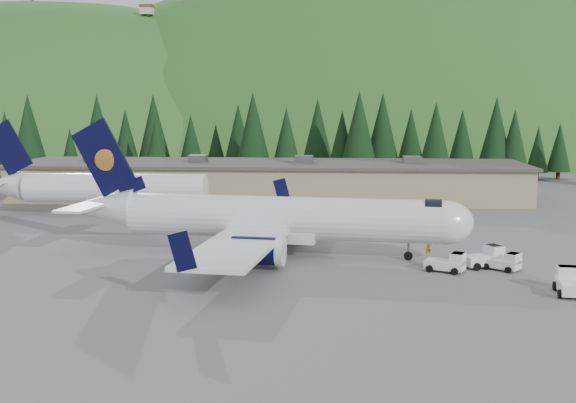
{
  "coord_description": "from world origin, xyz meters",
  "views": [
    {
      "loc": [
        4.83,
        -62.61,
        13.45
      ],
      "look_at": [
        0.0,
        6.0,
        4.0
      ],
      "focal_mm": 45.0,
      "sensor_mm": 36.0,
      "label": 1
    }
  ],
  "objects_px": {
    "second_airliner": "(92,187)",
    "baggage_tug_b": "(505,262)",
    "baggage_tug_d": "(449,263)",
    "baggage_tug_a": "(486,257)",
    "ramp_worker": "(428,247)",
    "airliner": "(271,219)",
    "baggage_tug_c": "(570,282)",
    "terminal_building": "(269,180)"
  },
  "relations": [
    {
      "from": "baggage_tug_d",
      "to": "ramp_worker",
      "type": "distance_m",
      "value": 6.24
    },
    {
      "from": "second_airliner",
      "to": "baggage_tug_d",
      "type": "xyz_separation_m",
      "value": [
        38.61,
        -27.42,
        -2.6
      ]
    },
    {
      "from": "terminal_building",
      "to": "baggage_tug_d",
      "type": "xyz_separation_m",
      "value": [
        18.7,
        -43.42,
        -1.9
      ]
    },
    {
      "from": "baggage_tug_c",
      "to": "baggage_tug_b",
      "type": "bearing_deg",
      "value": 30.87
    },
    {
      "from": "airliner",
      "to": "terminal_building",
      "type": "relative_size",
      "value": 0.51
    },
    {
      "from": "baggage_tug_c",
      "to": "second_airliner",
      "type": "bearing_deg",
      "value": 61.48
    },
    {
      "from": "airliner",
      "to": "terminal_building",
      "type": "xyz_separation_m",
      "value": [
        -3.95,
        37.88,
        -0.6
      ]
    },
    {
      "from": "terminal_building",
      "to": "baggage_tug_b",
      "type": "bearing_deg",
      "value": -61.31
    },
    {
      "from": "baggage_tug_a",
      "to": "baggage_tug_b",
      "type": "distance_m",
      "value": 1.77
    },
    {
      "from": "baggage_tug_a",
      "to": "ramp_worker",
      "type": "distance_m",
      "value": 5.88
    },
    {
      "from": "baggage_tug_d",
      "to": "baggage_tug_a",
      "type": "bearing_deg",
      "value": 56.13
    },
    {
      "from": "second_airliner",
      "to": "baggage_tug_a",
      "type": "distance_m",
      "value": 49.07
    },
    {
      "from": "baggage_tug_c",
      "to": "terminal_building",
      "type": "relative_size",
      "value": 0.05
    },
    {
      "from": "second_airliner",
      "to": "baggage_tug_c",
      "type": "xyz_separation_m",
      "value": [
        46.23,
        -33.51,
        -2.52
      ]
    },
    {
      "from": "airliner",
      "to": "ramp_worker",
      "type": "height_order",
      "value": "airliner"
    },
    {
      "from": "baggage_tug_a",
      "to": "baggage_tug_c",
      "type": "distance_m",
      "value": 9.21
    },
    {
      "from": "second_airliner",
      "to": "baggage_tug_d",
      "type": "bearing_deg",
      "value": -35.38
    },
    {
      "from": "airliner",
      "to": "baggage_tug_c",
      "type": "distance_m",
      "value": 25.32
    },
    {
      "from": "baggage_tug_b",
      "to": "airliner",
      "type": "bearing_deg",
      "value": -155.72
    },
    {
      "from": "airliner",
      "to": "baggage_tug_b",
      "type": "bearing_deg",
      "value": -6.94
    },
    {
      "from": "baggage_tug_a",
      "to": "terminal_building",
      "type": "xyz_separation_m",
      "value": [
        -22.01,
        41.37,
        1.83
      ]
    },
    {
      "from": "second_airliner",
      "to": "ramp_worker",
      "type": "relative_size",
      "value": 17.33
    },
    {
      "from": "baggage_tug_b",
      "to": "baggage_tug_d",
      "type": "height_order",
      "value": "baggage_tug_d"
    },
    {
      "from": "baggage_tug_a",
      "to": "baggage_tug_b",
      "type": "height_order",
      "value": "baggage_tug_a"
    },
    {
      "from": "baggage_tug_c",
      "to": "ramp_worker",
      "type": "relative_size",
      "value": 2.25
    },
    {
      "from": "second_airliner",
      "to": "baggage_tug_b",
      "type": "xyz_separation_m",
      "value": [
        43.22,
        -26.57,
        -2.65
      ]
    },
    {
      "from": "baggage_tug_d",
      "to": "baggage_tug_b",
      "type": "bearing_deg",
      "value": 34.78
    },
    {
      "from": "second_airliner",
      "to": "baggage_tug_b",
      "type": "relative_size",
      "value": 8.83
    },
    {
      "from": "baggage_tug_d",
      "to": "ramp_worker",
      "type": "xyz_separation_m",
      "value": [
        -0.87,
        6.18,
        0.07
      ]
    },
    {
      "from": "airliner",
      "to": "baggage_tug_d",
      "type": "xyz_separation_m",
      "value": [
        14.75,
        -5.54,
        -2.5
      ]
    },
    {
      "from": "baggage_tug_c",
      "to": "baggage_tug_d",
      "type": "relative_size",
      "value": 1.05
    },
    {
      "from": "airliner",
      "to": "baggage_tug_d",
      "type": "height_order",
      "value": "airliner"
    },
    {
      "from": "baggage_tug_b",
      "to": "terminal_building",
      "type": "bearing_deg",
      "value": 156.62
    },
    {
      "from": "baggage_tug_c",
      "to": "baggage_tug_d",
      "type": "distance_m",
      "value": 9.75
    },
    {
      "from": "second_airliner",
      "to": "ramp_worker",
      "type": "bearing_deg",
      "value": -29.37
    },
    {
      "from": "baggage_tug_a",
      "to": "second_airliner",
      "type": "bearing_deg",
      "value": 124.26
    },
    {
      "from": "baggage_tug_b",
      "to": "ramp_worker",
      "type": "height_order",
      "value": "ramp_worker"
    },
    {
      "from": "baggage_tug_a",
      "to": "terminal_building",
      "type": "distance_m",
      "value": 46.9
    },
    {
      "from": "terminal_building",
      "to": "ramp_worker",
      "type": "bearing_deg",
      "value": -64.42
    },
    {
      "from": "ramp_worker",
      "to": "baggage_tug_b",
      "type": "bearing_deg",
      "value": 113.08
    },
    {
      "from": "airliner",
      "to": "baggage_tug_a",
      "type": "relative_size",
      "value": 9.83
    },
    {
      "from": "second_airliner",
      "to": "baggage_tug_a",
      "type": "xyz_separation_m",
      "value": [
        41.93,
        -25.37,
        -2.53
      ]
    }
  ]
}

